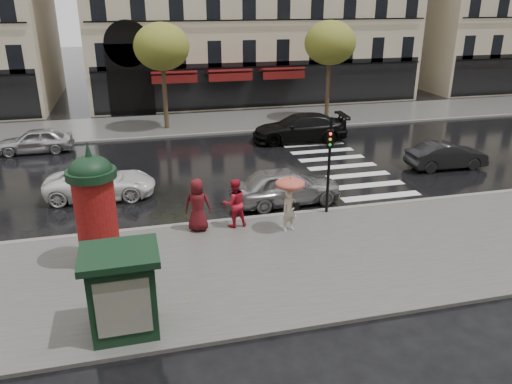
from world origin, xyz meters
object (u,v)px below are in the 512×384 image
object	(u,v)px
woman_umbrella	(290,195)
traffic_light	(329,157)
car_silver	(286,186)
car_black	(300,128)
car_far_silver	(35,141)
man_burgundy	(198,205)
car_white	(101,183)
newsstand	(123,291)
car_darkgrey	(447,155)
woman_red	(234,203)
morris_column	(95,207)

from	to	relation	value
woman_umbrella	traffic_light	bearing A→B (deg)	31.27
car_silver	car_black	size ratio (longest dim) A/B	0.81
car_far_silver	man_burgundy	bearing A→B (deg)	30.86
woman_umbrella	car_far_silver	xyz separation A→B (m)	(-10.45, 13.07, -0.80)
traffic_light	car_white	distance (m)	9.76
car_silver	car_far_silver	distance (m)	15.21
man_burgundy	newsstand	size ratio (longest dim) A/B	0.86
car_darkgrey	newsstand	bearing A→B (deg)	123.25
woman_red	car_black	size ratio (longest dim) A/B	0.33
car_silver	car_white	world-z (taller)	car_silver
woman_red	car_far_silver	distance (m)	14.97
car_far_silver	car_darkgrey	bearing A→B (deg)	68.92
car_darkgrey	car_white	xyz separation A→B (m)	(-16.60, 0.17, -0.02)
morris_column	car_white	size ratio (longest dim) A/B	0.88
woman_red	man_burgundy	size ratio (longest dim) A/B	0.94
car_silver	car_black	xyz separation A→B (m)	(3.64, 8.96, 0.04)
woman_umbrella	car_darkgrey	world-z (taller)	woman_umbrella
man_burgundy	car_black	xyz separation A→B (m)	(7.54, 10.87, -0.29)
car_silver	car_darkgrey	world-z (taller)	car_silver
car_black	newsstand	bearing A→B (deg)	-27.10
newsstand	car_darkgrey	size ratio (longest dim) A/B	0.57
woman_umbrella	newsstand	world-z (taller)	newsstand
traffic_light	car_far_silver	world-z (taller)	traffic_light
car_darkgrey	car_black	size ratio (longest dim) A/B	0.71
car_silver	car_far_silver	bearing A→B (deg)	43.13
woman_red	car_black	bearing A→B (deg)	-127.56
traffic_light	car_far_silver	bearing A→B (deg)	136.06
morris_column	car_far_silver	xyz separation A→B (m)	(-3.94, 13.89, -1.36)
woman_umbrella	car_silver	world-z (taller)	woman_umbrella
woman_umbrella	traffic_light	distance (m)	2.42
car_darkgrey	car_white	size ratio (longest dim) A/B	0.87
car_white	car_far_silver	bearing A→B (deg)	30.52
man_burgundy	newsstand	xyz separation A→B (m)	(-2.59, -5.40, 0.19)
woman_umbrella	car_black	xyz separation A→B (m)	(4.36, 11.70, -0.66)
car_darkgrey	traffic_light	bearing A→B (deg)	118.05
car_silver	car_white	bearing A→B (deg)	66.61
car_darkgrey	car_black	distance (m)	8.55
woman_umbrella	car_darkgrey	bearing A→B (deg)	27.61
traffic_light	car_silver	distance (m)	2.56
man_burgundy	car_far_silver	bearing A→B (deg)	-42.62
morris_column	car_far_silver	distance (m)	14.50
woman_red	morris_column	distance (m)	5.05
traffic_light	car_black	xyz separation A→B (m)	(2.45, 10.54, -1.60)
woman_red	car_white	bearing A→B (deg)	-50.59
woman_umbrella	car_white	world-z (taller)	woman_umbrella
traffic_light	car_darkgrey	size ratio (longest dim) A/B	0.95
morris_column	car_far_silver	bearing A→B (deg)	105.83
car_silver	car_darkgrey	bearing A→B (deg)	-79.25
car_darkgrey	car_far_silver	world-z (taller)	car_far_silver
man_burgundy	car_darkgrey	world-z (taller)	man_burgundy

